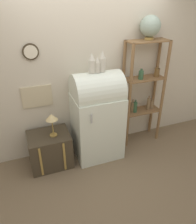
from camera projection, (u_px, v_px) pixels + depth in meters
name	position (u px, v px, depth m)	size (l,w,h in m)	color
ground_plane	(103.00, 161.00, 3.54)	(12.00, 12.00, 0.00)	#7A664C
wall_back	(90.00, 71.00, 3.37)	(7.00, 0.09, 2.70)	beige
refrigerator	(97.00, 115.00, 3.40)	(0.73, 0.63, 1.42)	silver
suitcase_trunk	(50.00, 149.00, 3.39)	(0.62, 0.51, 0.54)	#423828
shelf_unit	(143.00, 89.00, 3.65)	(0.69, 0.30, 1.78)	olive
globe	(150.00, 26.00, 3.21)	(0.31, 0.31, 0.35)	#AD8942
vase_left	(92.00, 64.00, 2.98)	(0.10, 0.10, 0.28)	beige
vase_center	(98.00, 65.00, 3.01)	(0.08, 0.08, 0.22)	beige
vase_right	(102.00, 62.00, 3.03)	(0.09, 0.09, 0.30)	beige
desk_lamp	(52.00, 118.00, 3.11)	(0.17, 0.17, 0.36)	#AD8942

